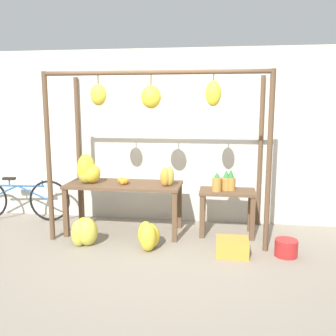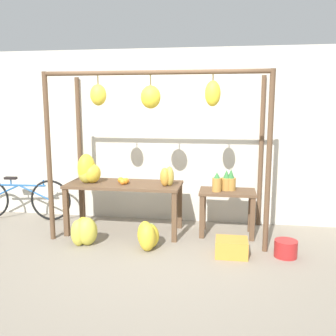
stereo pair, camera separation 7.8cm
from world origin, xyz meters
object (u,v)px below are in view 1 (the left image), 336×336
at_px(pineapple_cluster, 225,182).
at_px(fruit_crate_white, 232,247).
at_px(blue_bucket, 286,248).
at_px(banana_pile_on_table, 88,171).
at_px(papaya_pile, 167,177).
at_px(parked_bicycle, 18,199).
at_px(banana_pile_ground_right, 149,236).
at_px(orange_pile, 124,181).
at_px(banana_pile_ground_left, 84,232).

xyz_separation_m(pineapple_cluster, fruit_crate_white, (0.10, -0.79, -0.69)).
bearing_deg(fruit_crate_white, blue_bucket, 6.37).
distance_m(pineapple_cluster, fruit_crate_white, 1.06).
xyz_separation_m(banana_pile_on_table, papaya_pile, (1.21, -0.04, -0.04)).
xyz_separation_m(parked_bicycle, papaya_pile, (2.58, -0.42, 0.54)).
bearing_deg(banana_pile_ground_right, fruit_crate_white, -4.14).
bearing_deg(blue_bucket, banana_pile_ground_right, 179.88).
height_order(blue_bucket, parked_bicycle, parked_bicycle).
bearing_deg(fruit_crate_white, orange_pile, 158.12).
xyz_separation_m(orange_pile, banana_pile_ground_right, (0.48, -0.56, -0.62)).
xyz_separation_m(orange_pile, fruit_crate_white, (1.59, -0.64, -0.69)).
relative_size(banana_pile_ground_left, parked_bicycle, 0.23).
xyz_separation_m(banana_pile_on_table, orange_pile, (0.55, 0.00, -0.14)).
distance_m(banana_pile_on_table, blue_bucket, 3.00).
height_order(parked_bicycle, papaya_pile, papaya_pile).
height_order(fruit_crate_white, papaya_pile, papaya_pile).
xyz_separation_m(orange_pile, pineapple_cluster, (1.49, 0.15, 0.00)).
bearing_deg(fruit_crate_white, parked_bicycle, 163.86).
bearing_deg(banana_pile_on_table, banana_pile_ground_left, -77.28).
height_order(fruit_crate_white, parked_bicycle, parked_bicycle).
relative_size(banana_pile_ground_right, blue_bucket, 1.49).
relative_size(banana_pile_on_table, orange_pile, 2.10).
xyz_separation_m(banana_pile_ground_left, parked_bicycle, (-1.50, 0.95, 0.17)).
height_order(orange_pile, blue_bucket, orange_pile).
distance_m(banana_pile_ground_left, fruit_crate_white, 2.02).
bearing_deg(banana_pile_on_table, papaya_pile, -1.96).
bearing_deg(papaya_pile, parked_bicycle, 170.73).
distance_m(banana_pile_on_table, parked_bicycle, 1.54).
height_order(banana_pile_on_table, banana_pile_ground_left, banana_pile_on_table).
xyz_separation_m(banana_pile_on_table, pineapple_cluster, (2.04, 0.16, -0.13)).
distance_m(banana_pile_on_table, papaya_pile, 1.21).
bearing_deg(banana_pile_ground_right, parked_bicycle, 158.71).
relative_size(pineapple_cluster, fruit_crate_white, 0.83).
height_order(orange_pile, fruit_crate_white, orange_pile).
height_order(banana_pile_ground_left, parked_bicycle, parked_bicycle).
height_order(orange_pile, parked_bicycle, orange_pile).
bearing_deg(banana_pile_ground_right, papaya_pile, 70.86).
bearing_deg(orange_pile, banana_pile_on_table, -179.78).
bearing_deg(banana_pile_ground_right, orange_pile, 130.67).
relative_size(banana_pile_ground_left, banana_pile_ground_right, 0.92).
bearing_deg(pineapple_cluster, banana_pile_on_table, -175.64).
distance_m(orange_pile, papaya_pile, 0.67).
distance_m(banana_pile_ground_left, papaya_pile, 1.39).
xyz_separation_m(fruit_crate_white, blue_bucket, (0.69, 0.08, -0.00)).
bearing_deg(pineapple_cluster, blue_bucket, -42.26).
bearing_deg(parked_bicycle, fruit_crate_white, -16.14).
bearing_deg(blue_bucket, banana_pile_on_table, 168.79).
xyz_separation_m(fruit_crate_white, parked_bicycle, (-3.51, 1.02, 0.25)).
bearing_deg(pineapple_cluster, papaya_pile, -166.65).
relative_size(orange_pile, blue_bucket, 0.72).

